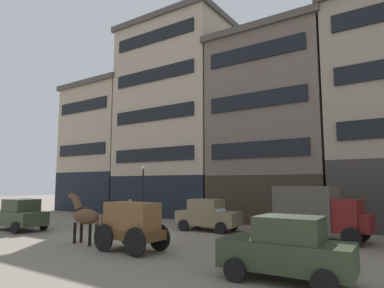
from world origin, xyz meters
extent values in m
plane|color=slate|center=(0.00, 0.00, 0.00)|extent=(120.00, 120.00, 0.00)
cube|color=black|center=(-14.00, 11.07, 1.92)|extent=(8.02, 6.76, 3.85)
cube|color=tan|center=(-14.00, 11.07, 8.19)|extent=(8.02, 6.76, 8.68)
cube|color=#47423D|center=(-14.00, 11.07, 12.78)|extent=(8.52, 7.26, 0.50)
cube|color=black|center=(-14.00, 7.63, 6.02)|extent=(6.74, 0.12, 1.10)
cube|color=black|center=(-14.00, 7.63, 10.36)|extent=(6.74, 0.12, 1.10)
cube|color=black|center=(-4.93, 11.07, 1.70)|extent=(9.82, 6.76, 3.39)
cube|color=tan|center=(-4.93, 11.07, 10.17)|extent=(9.82, 6.76, 13.56)
cube|color=#47423D|center=(-4.93, 11.07, 17.20)|extent=(10.32, 7.26, 0.50)
cube|color=black|center=(-4.93, 7.63, 5.09)|extent=(8.25, 0.12, 1.10)
cube|color=black|center=(-4.93, 7.63, 8.48)|extent=(8.25, 0.12, 1.10)
cube|color=black|center=(-4.93, 7.63, 11.87)|extent=(8.25, 0.12, 1.10)
cube|color=black|center=(-4.93, 7.63, 15.26)|extent=(8.25, 0.12, 1.10)
cube|color=#33281E|center=(4.27, 11.07, 1.66)|extent=(8.27, 6.76, 3.32)
cube|color=#66564C|center=(4.27, 11.07, 8.40)|extent=(8.27, 6.76, 10.16)
cube|color=#47423D|center=(4.27, 11.07, 13.74)|extent=(8.77, 7.26, 0.50)
cube|color=black|center=(4.27, 7.63, 5.02)|extent=(6.95, 0.12, 1.10)
cube|color=black|center=(4.27, 7.63, 8.40)|extent=(6.95, 0.12, 1.10)
cube|color=black|center=(4.27, 7.63, 11.79)|extent=(6.95, 0.12, 1.10)
cube|color=brown|center=(3.14, -2.91, 0.70)|extent=(2.73, 1.36, 0.36)
cube|color=brown|center=(3.14, -2.91, 1.43)|extent=(2.32, 1.16, 1.10)
cube|color=brown|center=(1.99, -2.88, 1.18)|extent=(0.42, 1.05, 0.50)
cylinder|color=black|center=(2.22, -3.60, 0.55)|extent=(1.10, 0.11, 1.10)
cylinder|color=black|center=(2.26, -2.18, 0.55)|extent=(1.10, 0.11, 1.10)
cylinder|color=black|center=(4.02, -3.64, 0.55)|extent=(1.10, 0.11, 1.10)
cylinder|color=black|center=(4.06, -2.22, 0.55)|extent=(1.10, 0.11, 1.10)
ellipsoid|color=#513823|center=(0.24, -2.91, 1.25)|extent=(1.71, 0.64, 0.70)
cylinder|color=#513823|center=(-0.48, -2.89, 1.85)|extent=(0.67, 0.34, 0.76)
ellipsoid|color=#513823|center=(-0.88, -2.88, 2.15)|extent=(0.57, 0.25, 0.30)
cylinder|color=#513823|center=(1.05, -2.93, 1.10)|extent=(0.27, 0.11, 0.65)
cylinder|color=black|center=(-0.31, -3.07, 0.47)|extent=(0.14, 0.14, 0.95)
cylinder|color=black|center=(-0.30, -2.71, 0.47)|extent=(0.14, 0.14, 0.95)
cylinder|color=black|center=(0.79, -3.10, 0.47)|extent=(0.14, 0.14, 0.95)
cylinder|color=black|center=(0.79, -2.74, 0.47)|extent=(0.14, 0.14, 0.95)
cube|color=maroon|center=(10.12, 4.03, 1.27)|extent=(1.52, 1.80, 1.50)
cube|color=maroon|center=(10.82, 3.98, 0.97)|extent=(1.00, 1.51, 0.80)
cube|color=#4C473D|center=(8.33, 4.16, 1.57)|extent=(2.93, 2.10, 2.10)
cube|color=silver|center=(10.57, 4.00, 1.52)|extent=(0.29, 1.37, 0.64)
cylinder|color=black|center=(10.64, 4.95, 0.42)|extent=(0.85, 0.28, 0.84)
cylinder|color=black|center=(10.50, 3.05, 0.42)|extent=(0.85, 0.28, 0.84)
cylinder|color=black|center=(7.65, 5.16, 0.42)|extent=(0.85, 0.28, 0.84)
cylinder|color=black|center=(7.51, 3.27, 0.42)|extent=(0.85, 0.28, 0.84)
cube|color=#2D3823|center=(-6.72, -2.19, 0.73)|extent=(3.71, 1.62, 0.80)
cube|color=#2D3823|center=(-6.57, -2.19, 1.48)|extent=(1.81, 1.45, 0.70)
cube|color=silver|center=(-7.42, -2.18, 1.35)|extent=(0.34, 1.31, 0.56)
cylinder|color=black|center=(-7.91, -1.34, 0.33)|extent=(0.66, 0.18, 0.66)
cylinder|color=black|center=(-5.52, -3.03, 0.33)|extent=(0.66, 0.18, 0.66)
cylinder|color=black|center=(-5.51, -1.35, 0.33)|extent=(0.66, 0.18, 0.66)
cube|color=#2D3823|center=(9.76, -3.47, 0.73)|extent=(3.76, 1.73, 0.80)
cube|color=#2D3823|center=(9.91, -3.47, 1.48)|extent=(1.85, 1.50, 0.70)
cube|color=silver|center=(9.06, -3.50, 1.35)|extent=(0.38, 1.32, 0.56)
cylinder|color=black|center=(8.59, -4.35, 0.33)|extent=(0.67, 0.20, 0.66)
cylinder|color=black|center=(8.53, -2.67, 0.33)|extent=(0.67, 0.20, 0.66)
cylinder|color=black|center=(10.99, -4.27, 0.33)|extent=(0.67, 0.20, 0.66)
cylinder|color=black|center=(10.93, -2.59, 0.33)|extent=(0.67, 0.20, 0.66)
cube|color=#7A6B4C|center=(2.70, 3.95, 0.73)|extent=(3.79, 1.82, 0.80)
cube|color=#7A6B4C|center=(2.55, 3.94, 1.48)|extent=(1.88, 1.55, 0.70)
cube|color=silver|center=(3.40, 3.99, 1.35)|extent=(0.41, 1.33, 0.56)
cylinder|color=black|center=(3.84, 4.86, 0.33)|extent=(0.67, 0.22, 0.66)
cylinder|color=black|center=(3.95, 3.18, 0.33)|extent=(0.67, 0.22, 0.66)
cylinder|color=black|center=(1.45, 4.71, 0.33)|extent=(0.67, 0.22, 0.66)
cylinder|color=black|center=(1.55, 3.03, 0.33)|extent=(0.67, 0.22, 0.66)
cylinder|color=black|center=(-3.70, 3.88, 0.42)|extent=(0.16, 0.16, 0.85)
cylinder|color=black|center=(-3.50, 3.88, 0.42)|extent=(0.16, 0.16, 0.85)
cylinder|color=black|center=(-3.60, 3.88, 1.16)|extent=(0.44, 0.44, 0.62)
sphere|color=tan|center=(-3.60, 3.88, 1.60)|extent=(0.22, 0.22, 0.22)
cylinder|color=black|center=(-3.60, 3.88, 1.70)|extent=(0.28, 0.28, 0.02)
cylinder|color=black|center=(-3.60, 3.88, 1.75)|extent=(0.18, 0.18, 0.09)
cylinder|color=black|center=(-4.54, 6.20, 1.90)|extent=(0.12, 0.12, 3.80)
sphere|color=silver|center=(-4.54, 6.20, 3.96)|extent=(0.32, 0.32, 0.32)
cylinder|color=maroon|center=(-10.73, 5.91, 0.35)|extent=(0.24, 0.24, 0.70)
sphere|color=maroon|center=(-10.73, 5.91, 0.72)|extent=(0.22, 0.22, 0.22)
camera|label=1|loc=(13.05, -13.16, 2.78)|focal=31.17mm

